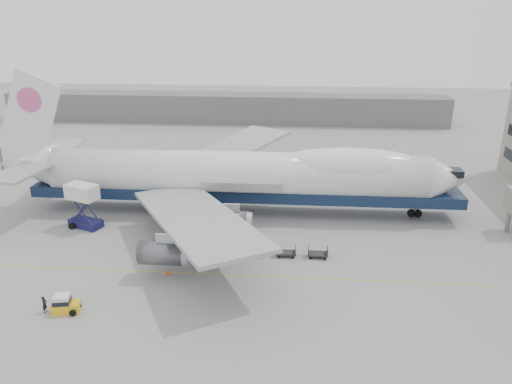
# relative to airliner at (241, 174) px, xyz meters

# --- Properties ---
(ground) EXTENTS (260.00, 260.00, 0.00)m
(ground) POSITION_rel_airliner_xyz_m (-0.64, -12.00, -5.62)
(ground) COLOR gray
(ground) RESTS_ON ground
(apron_line) EXTENTS (60.00, 0.15, 0.01)m
(apron_line) POSITION_rel_airliner_xyz_m (-0.64, -18.00, -5.62)
(apron_line) COLOR gold
(apron_line) RESTS_ON ground
(hangar) EXTENTS (110.00, 8.00, 7.00)m
(hangar) POSITION_rel_airliner_xyz_m (-10.64, 58.00, -2.12)
(hangar) COLOR slate
(hangar) RESTS_ON ground
(airliner) EXTENTS (67.00, 55.30, 19.98)m
(airliner) POSITION_rel_airliner_xyz_m (0.00, 0.00, 0.00)
(airliner) COLOR white
(airliner) RESTS_ON ground
(catering_truck) EXTENTS (4.94, 4.17, 5.98)m
(catering_truck) POSITION_rel_airliner_xyz_m (-20.28, -6.86, -2.20)
(catering_truck) COLOR #181A4A
(catering_truck) RESTS_ON ground
(baggage_tug) EXTENTS (2.76, 1.81, 1.87)m
(baggage_tug) POSITION_rel_airliner_xyz_m (-14.42, -26.28, -4.79)
(baggage_tug) COLOR gold
(baggage_tug) RESTS_ON ground
(ground_worker) EXTENTS (0.42, 0.64, 1.74)m
(ground_worker) POSITION_rel_airliner_xyz_m (-16.31, -26.46, -4.76)
(ground_worker) COLOR black
(ground_worker) RESTS_ON ground
(traffic_cone) EXTENTS (0.41, 0.41, 0.61)m
(traffic_cone) POSITION_rel_airliner_xyz_m (-6.34, -18.42, -5.34)
(traffic_cone) COLOR #FF5B0D
(traffic_cone) RESTS_ON ground
(dolly_0) EXTENTS (2.30, 1.35, 1.30)m
(dolly_0) POSITION_rel_airliner_xyz_m (-8.22, -13.10, -5.09)
(dolly_0) COLOR #2D2D30
(dolly_0) RESTS_ON ground
(dolly_1) EXTENTS (2.30, 1.35, 1.30)m
(dolly_1) POSITION_rel_airliner_xyz_m (-4.49, -13.10, -5.09)
(dolly_1) COLOR #2D2D30
(dolly_1) RESTS_ON ground
(dolly_2) EXTENTS (2.30, 1.35, 1.30)m
(dolly_2) POSITION_rel_airliner_xyz_m (-0.77, -13.10, -5.09)
(dolly_2) COLOR #2D2D30
(dolly_2) RESTS_ON ground
(dolly_3) EXTENTS (2.30, 1.35, 1.30)m
(dolly_3) POSITION_rel_airliner_xyz_m (2.95, -13.10, -5.09)
(dolly_3) COLOR #2D2D30
(dolly_3) RESTS_ON ground
(dolly_4) EXTENTS (2.30, 1.35, 1.30)m
(dolly_4) POSITION_rel_airliner_xyz_m (6.68, -13.10, -5.09)
(dolly_4) COLOR #2D2D30
(dolly_4) RESTS_ON ground
(dolly_5) EXTENTS (2.30, 1.35, 1.30)m
(dolly_5) POSITION_rel_airliner_xyz_m (10.40, -13.10, -5.09)
(dolly_5) COLOR #2D2D30
(dolly_5) RESTS_ON ground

